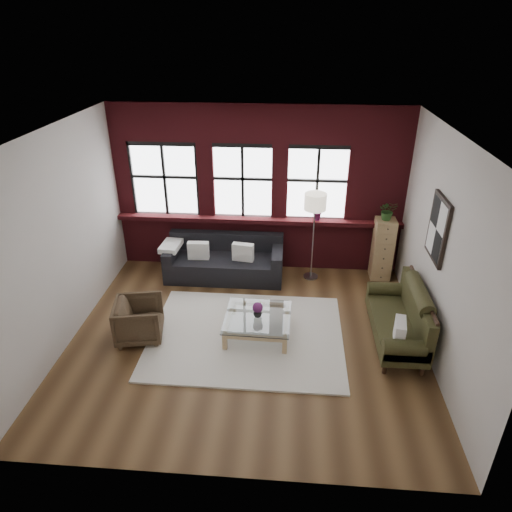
# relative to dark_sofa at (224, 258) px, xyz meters

# --- Properties ---
(floor) EXTENTS (5.50, 5.50, 0.00)m
(floor) POSITION_rel_dark_sofa_xyz_m (0.62, -1.90, -0.40)
(floor) COLOR #4D321C
(floor) RESTS_ON ground
(ceiling) EXTENTS (5.50, 5.50, 0.00)m
(ceiling) POSITION_rel_dark_sofa_xyz_m (0.62, -1.90, 2.80)
(ceiling) COLOR white
(ceiling) RESTS_ON ground
(wall_back) EXTENTS (5.50, 0.00, 5.50)m
(wall_back) POSITION_rel_dark_sofa_xyz_m (0.62, 0.60, 1.20)
(wall_back) COLOR beige
(wall_back) RESTS_ON ground
(wall_front) EXTENTS (5.50, 0.00, 5.50)m
(wall_front) POSITION_rel_dark_sofa_xyz_m (0.62, -4.40, 1.20)
(wall_front) COLOR beige
(wall_front) RESTS_ON ground
(wall_left) EXTENTS (0.00, 5.00, 5.00)m
(wall_left) POSITION_rel_dark_sofa_xyz_m (-2.13, -1.90, 1.20)
(wall_left) COLOR beige
(wall_left) RESTS_ON ground
(wall_right) EXTENTS (0.00, 5.00, 5.00)m
(wall_right) POSITION_rel_dark_sofa_xyz_m (3.37, -1.90, 1.20)
(wall_right) COLOR beige
(wall_right) RESTS_ON ground
(brick_backwall) EXTENTS (5.50, 0.12, 3.20)m
(brick_backwall) POSITION_rel_dark_sofa_xyz_m (0.62, 0.54, 1.20)
(brick_backwall) COLOR #5C151C
(brick_backwall) RESTS_ON floor
(sill_ledge) EXTENTS (5.50, 0.30, 0.08)m
(sill_ledge) POSITION_rel_dark_sofa_xyz_m (0.62, 0.45, 0.64)
(sill_ledge) COLOR #5C151C
(sill_ledge) RESTS_ON brick_backwall
(window_left) EXTENTS (1.38, 0.10, 1.50)m
(window_left) POSITION_rel_dark_sofa_xyz_m (-1.18, 0.55, 1.35)
(window_left) COLOR black
(window_left) RESTS_ON brick_backwall
(window_mid) EXTENTS (1.38, 0.10, 1.50)m
(window_mid) POSITION_rel_dark_sofa_xyz_m (0.32, 0.55, 1.35)
(window_mid) COLOR black
(window_mid) RESTS_ON brick_backwall
(window_right) EXTENTS (1.38, 0.10, 1.50)m
(window_right) POSITION_rel_dark_sofa_xyz_m (1.72, 0.55, 1.35)
(window_right) COLOR black
(window_right) RESTS_ON brick_backwall
(wall_poster) EXTENTS (0.05, 0.74, 0.94)m
(wall_poster) POSITION_rel_dark_sofa_xyz_m (3.34, -1.60, 1.45)
(wall_poster) COLOR black
(wall_poster) RESTS_ON wall_right
(shag_rug) EXTENTS (3.04, 2.39, 0.03)m
(shag_rug) POSITION_rel_dark_sofa_xyz_m (0.61, -1.88, -0.39)
(shag_rug) COLOR silver
(shag_rug) RESTS_ON floor
(dark_sofa) EXTENTS (2.24, 0.91, 0.81)m
(dark_sofa) POSITION_rel_dark_sofa_xyz_m (0.00, 0.00, 0.00)
(dark_sofa) COLOR black
(dark_sofa) RESTS_ON floor
(pillow_a) EXTENTS (0.41, 0.16, 0.34)m
(pillow_a) POSITION_rel_dark_sofa_xyz_m (-0.48, -0.10, 0.19)
(pillow_a) COLOR white
(pillow_a) RESTS_ON dark_sofa
(pillow_b) EXTENTS (0.42, 0.20, 0.34)m
(pillow_b) POSITION_rel_dark_sofa_xyz_m (0.37, -0.10, 0.19)
(pillow_b) COLOR white
(pillow_b) RESTS_ON dark_sofa
(vintage_settee) EXTENTS (0.78, 1.74, 0.93)m
(vintage_settee) POSITION_rel_dark_sofa_xyz_m (2.92, -1.81, 0.06)
(vintage_settee) COLOR #2E2C15
(vintage_settee) RESTS_ON floor
(pillow_settee) EXTENTS (0.20, 0.40, 0.34)m
(pillow_settee) POSITION_rel_dark_sofa_xyz_m (2.84, -2.34, 0.17)
(pillow_settee) COLOR white
(pillow_settee) RESTS_ON vintage_settee
(armchair) EXTENTS (0.84, 0.82, 0.66)m
(armchair) POSITION_rel_dark_sofa_xyz_m (-1.06, -2.02, -0.08)
(armchair) COLOR #3B2D1D
(armchair) RESTS_ON floor
(coffee_table) EXTENTS (1.05, 1.05, 0.35)m
(coffee_table) POSITION_rel_dark_sofa_xyz_m (0.78, -1.80, -0.24)
(coffee_table) COLOR tan
(coffee_table) RESTS_ON shag_rug
(vase) EXTENTS (0.14, 0.14, 0.14)m
(vase) POSITION_rel_dark_sofa_xyz_m (0.78, -1.80, -0.00)
(vase) COLOR #B2B2B2
(vase) RESTS_ON coffee_table
(flowers) EXTENTS (0.17, 0.17, 0.17)m
(flowers) POSITION_rel_dark_sofa_xyz_m (0.78, -1.80, 0.10)
(flowers) COLOR #692463
(flowers) RESTS_ON vase
(drawer_chest) EXTENTS (0.37, 0.37, 1.21)m
(drawer_chest) POSITION_rel_dark_sofa_xyz_m (3.01, 0.22, 0.20)
(drawer_chest) COLOR tan
(drawer_chest) RESTS_ON floor
(potted_plant_top) EXTENTS (0.33, 0.29, 0.36)m
(potted_plant_top) POSITION_rel_dark_sofa_xyz_m (3.01, 0.22, 0.99)
(potted_plant_top) COLOR #2D5923
(potted_plant_top) RESTS_ON drawer_chest
(floor_lamp) EXTENTS (0.40, 0.40, 1.87)m
(floor_lamp) POSITION_rel_dark_sofa_xyz_m (1.68, 0.10, 0.53)
(floor_lamp) COLOR #A5A5A8
(floor_lamp) RESTS_ON floor
(sill_plant) EXTENTS (0.26, 0.23, 0.38)m
(sill_plant) POSITION_rel_dark_sofa_xyz_m (1.76, 0.42, 0.86)
(sill_plant) COLOR #692463
(sill_plant) RESTS_ON sill_ledge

